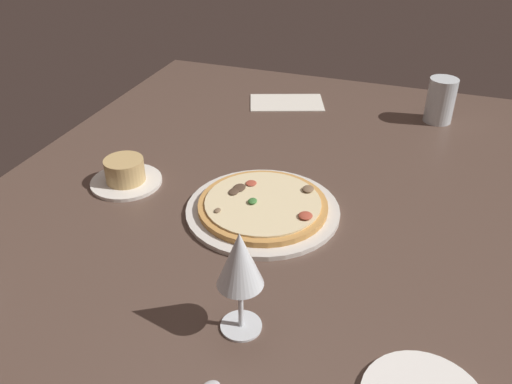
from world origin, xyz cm
name	(u,v)px	position (x,y,z in cm)	size (l,w,h in cm)	color
dining_table	(250,205)	(0.00, 0.00, 2.00)	(150.00, 110.00, 4.00)	brown
pizza_main	(263,207)	(-4.36, -4.41, 5.18)	(30.68, 30.68, 3.36)	silver
ramekin_on_saucer	(125,174)	(-3.67, 27.17, 6.32)	(15.35, 15.35, 5.85)	silver
wine_glass_far	(240,262)	(-34.41, -11.10, 16.61)	(6.81, 6.81, 17.65)	silver
water_glass	(440,103)	(52.26, -34.82, 9.07)	(7.40, 7.40, 11.83)	silver
paper_menu	(287,103)	(50.65, 6.90, 4.15)	(12.50, 20.87, 0.30)	silver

